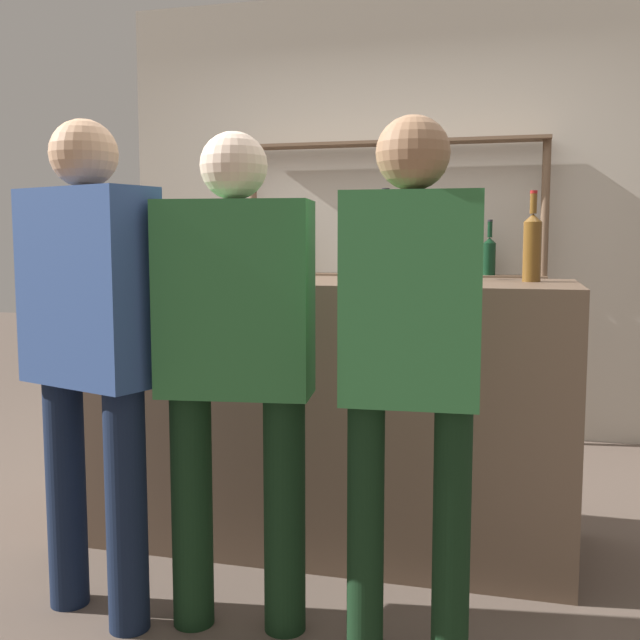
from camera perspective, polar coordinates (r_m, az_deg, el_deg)
The scene contains 12 objects.
ground_plane at distance 3.27m, azimuth -0.00°, elevation -16.24°, with size 16.00×16.00×0.00m, color brown.
bar_counter at distance 3.11m, azimuth -0.00°, elevation -6.97°, with size 2.01×0.69×1.08m, color brown.
back_wall at distance 4.93m, azimuth 5.84°, elevation 7.91°, with size 3.61×0.12×2.80m, color #B2A899.
back_shelf at distance 4.75m, azimuth 5.60°, elevation 5.75°, with size 1.89×0.18×1.85m.
counter_bottle_0 at distance 3.37m, azimuth -13.61°, elevation 5.48°, with size 0.08×0.08×0.34m.
counter_bottle_1 at distance 3.03m, azimuth 4.99°, elevation 5.75°, with size 0.08×0.08×0.37m.
counter_bottle_2 at distance 3.03m, azimuth 15.87°, elevation 5.47°, with size 0.07×0.07×0.35m.
wine_glass at distance 3.14m, azimuth 11.57°, elevation 5.26°, with size 0.08×0.08×0.16m.
ice_bucket at distance 3.22m, azimuth -9.38°, elevation 5.11°, with size 0.23×0.23×0.22m.
customer_right at distance 2.16m, azimuth 6.91°, elevation -1.95°, with size 0.40×0.21×1.59m.
customer_left at distance 2.50m, azimuth -17.13°, elevation -1.12°, with size 0.51×0.35×1.62m.
customer_center at distance 2.34m, azimuth -6.43°, elevation -2.16°, with size 0.50×0.27×1.57m.
Camera 1 is at (0.77, -2.93, 1.25)m, focal length 42.00 mm.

